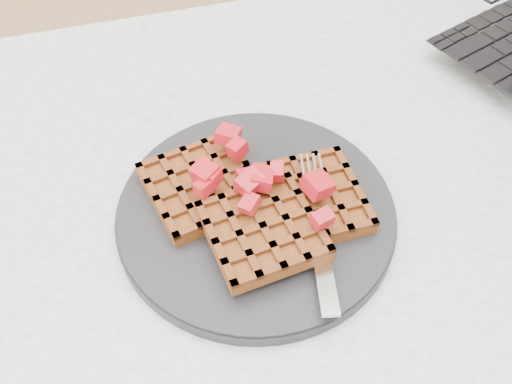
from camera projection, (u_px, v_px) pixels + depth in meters
table at (326, 272)px, 0.66m from camera, size 1.20×0.80×0.75m
plate at (256, 212)px, 0.57m from camera, size 0.28×0.28×0.02m
waffles at (257, 203)px, 0.55m from camera, size 0.21×0.19×0.03m
strawberry_pile at (256, 182)px, 0.53m from camera, size 0.15×0.15×0.02m
fork at (317, 225)px, 0.54m from camera, size 0.06×0.18×0.02m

